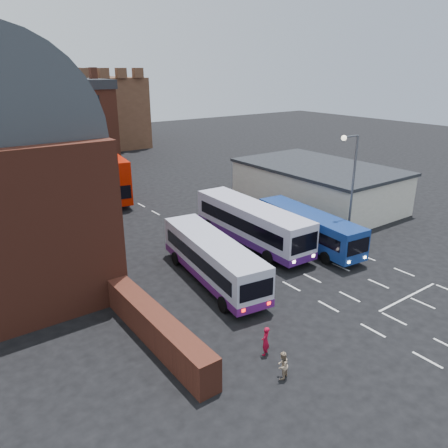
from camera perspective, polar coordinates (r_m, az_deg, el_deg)
ground at (r=28.26m, az=12.23°, el=-9.80°), size 180.00×180.00×0.00m
forecourt_wall at (r=23.68m, az=-8.77°, el=-13.34°), size 1.20×10.00×1.80m
cream_building at (r=46.65m, az=12.11°, el=5.00°), size 10.40×16.40×4.25m
brick_terrace at (r=63.73m, az=-24.62°, el=10.65°), size 22.00×10.00×11.00m
castle_keep at (r=85.92m, az=-19.74°, el=13.56°), size 22.00×22.00×12.00m
bus_white_outbound at (r=29.30m, az=-1.51°, el=-4.31°), size 4.04×11.29×3.01m
bus_white_inbound at (r=35.44m, az=3.60°, el=0.36°), size 3.42×12.30×3.33m
bus_blue at (r=35.70m, az=10.99°, el=-0.31°), size 3.37×10.63×2.85m
bus_red_double at (r=50.13m, az=-15.40°, el=6.32°), size 4.75×12.70×4.96m
street_lamp at (r=35.13m, az=16.21°, el=5.42°), size 1.85×0.40×9.08m
pedestrian_red at (r=22.81m, az=5.44°, el=-14.97°), size 0.68×0.61×1.56m
pedestrian_beige at (r=21.48m, az=7.64°, el=-17.85°), size 0.83×0.75×1.40m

